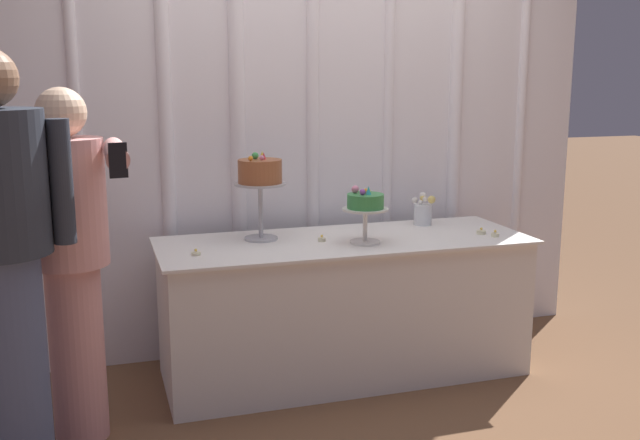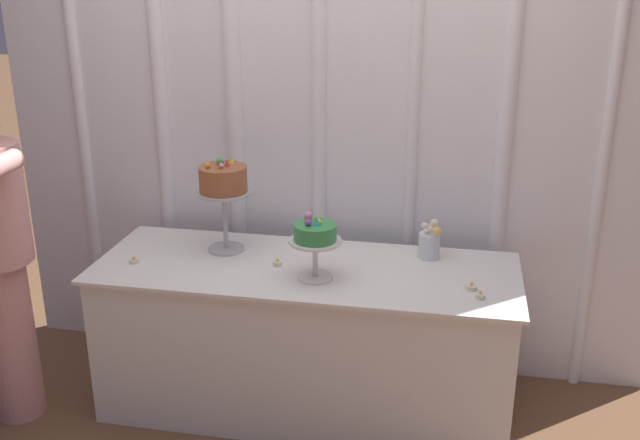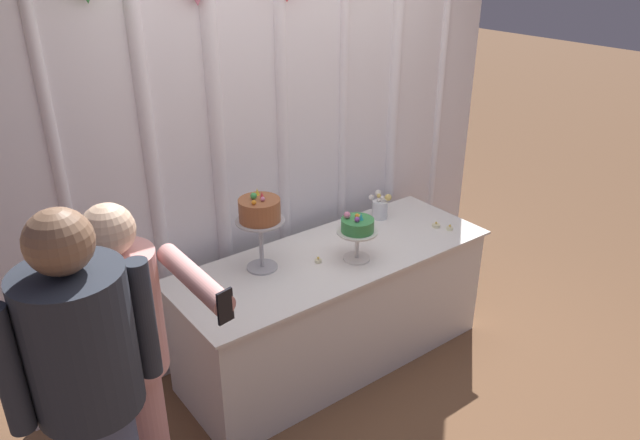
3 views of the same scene
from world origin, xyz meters
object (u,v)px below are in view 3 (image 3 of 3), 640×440
object	(u,v)px
guest_man_dark_suit	(93,406)
guest_girl_blue_dress	(130,356)
flower_vase	(380,207)
tealight_far_left	(224,308)
cake_display_nearleft	(260,214)
tealight_far_right	(450,228)
tealight_near_left	(318,260)
cake_display_nearright	(357,229)
tealight_near_right	(436,225)
cake_table	(334,308)

from	to	relation	value
guest_man_dark_suit	guest_girl_blue_dress	bearing A→B (deg)	49.84
flower_vase	tealight_far_left	bearing A→B (deg)	-166.33
cake_display_nearleft	guest_man_dark_suit	size ratio (longest dim) A/B	0.27
tealight_far_right	tealight_far_left	bearing A→B (deg)	177.21
flower_vase	tealight_near_left	size ratio (longest dim) A/B	4.45
cake_display_nearright	tealight_far_right	world-z (taller)	cake_display_nearright
flower_vase	tealight_near_right	bearing A→B (deg)	-58.34
cake_table	tealight_near_left	bearing A→B (deg)	-174.76
cake_table	cake_display_nearright	distance (m)	0.57
tealight_far_left	flower_vase	bearing A→B (deg)	13.67
cake_display_nearright	flower_vase	size ratio (longest dim) A/B	1.65
tealight_near_left	tealight_far_left	bearing A→B (deg)	-171.79
cake_table	guest_girl_blue_dress	world-z (taller)	guest_girl_blue_dress
tealight_near_left	cake_display_nearleft	bearing A→B (deg)	154.58
guest_girl_blue_dress	flower_vase	bearing A→B (deg)	16.02
cake_display_nearleft	tealight_far_right	distance (m)	1.26
tealight_near_left	guest_man_dark_suit	world-z (taller)	guest_man_dark_suit
guest_girl_blue_dress	guest_man_dark_suit	bearing A→B (deg)	-130.16
cake_display_nearleft	flower_vase	world-z (taller)	cake_display_nearleft
cake_display_nearleft	tealight_far_right	xyz separation A→B (m)	(1.18, -0.31, -0.32)
tealight_near_right	guest_girl_blue_dress	xyz separation A→B (m)	(-2.06, -0.23, 0.10)
tealight_near_right	tealight_far_right	world-z (taller)	tealight_far_right
cake_table	guest_man_dark_suit	world-z (taller)	guest_man_dark_suit
tealight_near_left	tealight_far_right	xyz separation A→B (m)	(0.90, -0.17, 0.00)
cake_display_nearleft	guest_man_dark_suit	distance (m)	1.36
tealight_far_left	cake_display_nearright	bearing A→B (deg)	-0.56
guest_man_dark_suit	cake_display_nearleft	bearing A→B (deg)	32.06
tealight_near_left	guest_man_dark_suit	xyz separation A→B (m)	(-1.43, -0.58, 0.16)
flower_vase	guest_girl_blue_dress	distance (m)	1.95
cake_table	cake_display_nearright	world-z (taller)	cake_display_nearright
tealight_far_left	tealight_far_right	size ratio (longest dim) A/B	1.11
cake_display_nearright	guest_girl_blue_dress	size ratio (longest dim) A/B	0.19
tealight_near_right	tealight_far_right	xyz separation A→B (m)	(0.04, -0.09, 0.00)
tealight_near_left	tealight_far_right	world-z (taller)	tealight_far_right
cake_display_nearleft	tealight_near_right	distance (m)	1.21
guest_girl_blue_dress	cake_table	bearing A→B (deg)	13.60
tealight_far_left	tealight_near_right	bearing A→B (deg)	0.37
guest_man_dark_suit	tealight_near_left	bearing A→B (deg)	22.12
cake_display_nearright	tealight_near_right	bearing A→B (deg)	1.55
cake_display_nearright	guest_girl_blue_dress	xyz separation A→B (m)	(-1.40, -0.21, -0.08)
flower_vase	tealight_far_right	world-z (taller)	flower_vase
tealight_near_left	tealight_near_right	xyz separation A→B (m)	(0.86, -0.08, -0.00)
tealight_far_right	guest_man_dark_suit	world-z (taller)	guest_man_dark_suit
tealight_far_right	guest_girl_blue_dress	distance (m)	2.10
cake_display_nearleft	tealight_far_right	size ratio (longest dim) A/B	11.04
flower_vase	cake_table	bearing A→B (deg)	-158.36
cake_display_nearright	tealight_far_left	world-z (taller)	cake_display_nearright
guest_girl_blue_dress	tealight_far_left	bearing A→B (deg)	21.43
flower_vase	guest_man_dark_suit	xyz separation A→B (m)	(-2.10, -0.81, 0.10)
cake_table	tealight_near_right	size ratio (longest dim) A/B	38.01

